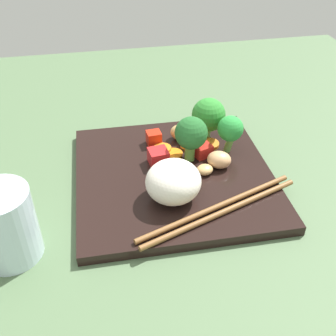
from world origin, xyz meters
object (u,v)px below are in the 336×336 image
Objects in this scene: square_plate at (174,176)px; rice_mound at (173,182)px; broccoli_floret_2 at (191,134)px; chopstick_pair at (220,210)px; carrot_slice_1 at (163,149)px; drinking_glass at (4,225)px.

rice_mound is at bearing 77.51° from square_plate.
broccoli_floret_2 reaches higher than square_plate.
broccoli_floret_2 reaches higher than chopstick_pair.
rice_mound is 1.05× the size of broccoli_floret_2.
square_plate is 10.32× the size of carrot_slice_1.
broccoli_floret_2 reaches higher than carrot_slice_1.
carrot_slice_1 reaches higher than square_plate.
square_plate is 3.76× the size of rice_mound.
broccoli_floret_2 is at bearing 143.87° from carrot_slice_1.
square_plate is 3.05× the size of drinking_glass.
drinking_glass is (26.46, 0.73, 2.86)cm from chopstick_pair.
square_plate is at bearing 93.47° from chopstick_pair.
drinking_glass is at bearing 161.66° from chopstick_pair.
chopstick_pair is at bearing 107.50° from carrot_slice_1.
chopstick_pair is 26.62cm from drinking_glass.
rice_mound is at bearing 87.00° from carrot_slice_1.
carrot_slice_1 is (0.67, -5.70, 1.09)cm from square_plate.
drinking_glass is (21.02, 4.67, 0.40)cm from rice_mound.
broccoli_floret_2 is at bearing -152.50° from drinking_glass.
drinking_glass is (22.28, 10.38, 3.97)cm from square_plate.
carrot_slice_1 is 0.12× the size of chopstick_pair.
chopstick_pair is (-5.44, 3.94, -2.46)cm from rice_mound.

